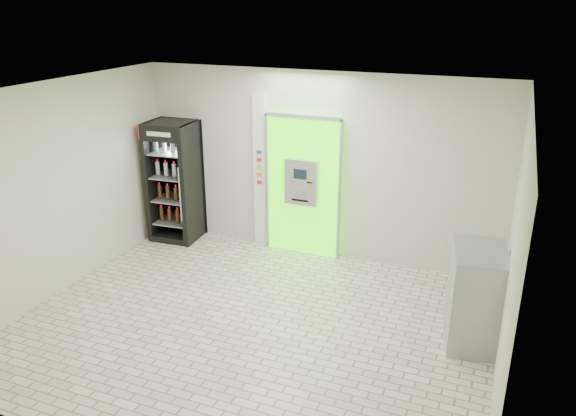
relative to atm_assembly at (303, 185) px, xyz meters
The scene contains 7 objects.
ground 2.69m from the atm_assembly, 85.26° to the right, with size 6.00×6.00×0.00m, color beige.
room_shell 2.51m from the atm_assembly, 85.26° to the right, with size 6.00×6.00×6.00m.
atm_assembly is the anchor object (origin of this frame).
pillar 0.79m from the atm_assembly, behind, with size 0.22×0.11×2.60m.
beverage_cooler 2.30m from the atm_assembly, behind, with size 0.83×0.77×2.09m.
steel_cabinet 3.39m from the atm_assembly, 30.49° to the right, with size 0.76×1.01×1.23m.
exit_sign 3.48m from the atm_assembly, 17.65° to the right, with size 0.02×0.22×0.26m.
Camera 1 is at (2.82, -5.71, 4.02)m, focal length 35.00 mm.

